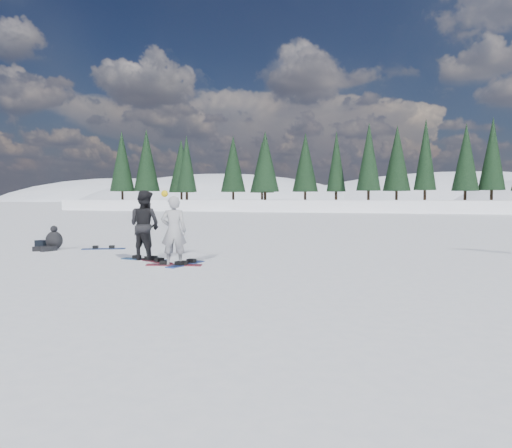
{
  "coord_description": "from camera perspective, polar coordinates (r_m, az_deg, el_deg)",
  "views": [
    {
      "loc": [
        5.05,
        -12.83,
        1.84
      ],
      "look_at": [
        0.74,
        0.32,
        1.1
      ],
      "focal_mm": 35.0,
      "sensor_mm": 36.0,
      "label": 1
    }
  ],
  "objects": [
    {
      "name": "alpine_backdrop",
      "position": [
        203.31,
        13.35,
        -1.5
      ],
      "size": [
        412.5,
        227.0,
        53.2
      ],
      "color": "white",
      "rests_on": "ground"
    },
    {
      "name": "snowboarder_man",
      "position": [
        14.98,
        -12.62,
        -0.14
      ],
      "size": [
        1.11,
        0.94,
        2.04
      ],
      "primitive_type": "imported",
      "rotation": [
        0.0,
        0.0,
        2.97
      ],
      "color": "black",
      "rests_on": "ground"
    },
    {
      "name": "snowboard_loose_b",
      "position": [
        14.63,
        -11.56,
        -4.17
      ],
      "size": [
        1.44,
        0.98,
        0.03
      ],
      "primitive_type": "cube",
      "rotation": [
        0.0,
        0.0,
        -0.51
      ],
      "color": "maroon",
      "rests_on": "ground"
    },
    {
      "name": "snowboard_woman",
      "position": [
        13.68,
        -9.35,
        -4.65
      ],
      "size": [
        1.52,
        0.62,
        0.03
      ],
      "primitive_type": "cube",
      "rotation": [
        0.0,
        0.0,
        0.24
      ],
      "color": "maroon",
      "rests_on": "ground"
    },
    {
      "name": "ground",
      "position": [
        13.91,
        -3.34,
        -4.54
      ],
      "size": [
        420.0,
        420.0,
        0.0
      ],
      "primitive_type": "plane",
      "color": "white",
      "rests_on": "ground"
    },
    {
      "name": "snowboard_loose_a",
      "position": [
        13.78,
        -8.03,
        -4.58
      ],
      "size": [
        0.49,
        1.52,
        0.03
      ],
      "primitive_type": "cube",
      "rotation": [
        0.0,
        0.0,
        1.43
      ],
      "color": "navy",
      "rests_on": "ground"
    },
    {
      "name": "snowboarder_woman",
      "position": [
        13.59,
        -9.39,
        -0.74
      ],
      "size": [
        0.81,
        0.68,
        2.03
      ],
      "rotation": [
        0.0,
        0.0,
        3.54
      ],
      "color": "#A3A2A7",
      "rests_on": "ground"
    },
    {
      "name": "seated_rider",
      "position": [
        18.84,
        -22.18,
        -1.77
      ],
      "size": [
        0.77,
        1.11,
        0.86
      ],
      "rotation": [
        0.0,
        0.0,
        -0.42
      ],
      "color": "black",
      "rests_on": "ground"
    },
    {
      "name": "gear_bag",
      "position": [
        19.5,
        -23.25,
        -2.16
      ],
      "size": [
        0.5,
        0.38,
        0.3
      ],
      "primitive_type": "cube",
      "rotation": [
        0.0,
        0.0,
        -0.19
      ],
      "color": "black",
      "rests_on": "ground"
    },
    {
      "name": "snowboard_loose_c",
      "position": [
        18.55,
        -17.01,
        -2.72
      ],
      "size": [
        1.46,
        0.94,
        0.03
      ],
      "primitive_type": "cube",
      "rotation": [
        0.0,
        0.0,
        0.48
      ],
      "color": "navy",
      "rests_on": "ground"
    },
    {
      "name": "snowboard_man",
      "position": [
        15.07,
        -12.58,
        -3.97
      ],
      "size": [
        1.51,
        0.33,
        0.03
      ],
      "primitive_type": "cube",
      "rotation": [
        0.0,
        0.0,
        -0.03
      ],
      "color": "#1A5094",
      "rests_on": "ground"
    }
  ]
}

